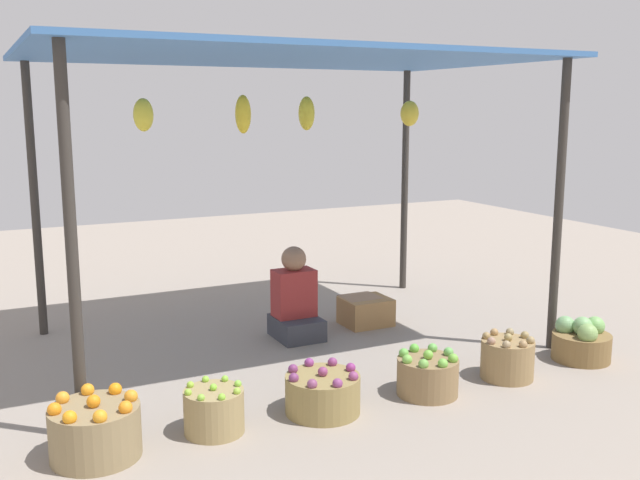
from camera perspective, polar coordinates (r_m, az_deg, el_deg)
ground_plane at (r=6.12m, az=-2.40°, el=-7.90°), size 14.00×14.00×0.00m
market_stall_structure at (r=5.82m, az=-2.56°, el=12.92°), size 3.95×2.51×2.33m
vendor_person at (r=6.12m, az=-1.98°, el=-4.97°), size 0.36×0.44×0.78m
basket_oranges at (r=4.34m, az=-17.28°, el=-14.11°), size 0.50×0.50×0.36m
basket_limes at (r=4.49m, az=-8.34°, el=-13.15°), size 0.36×0.36×0.31m
basket_purple_onions at (r=4.71m, az=0.22°, el=-11.96°), size 0.48×0.48×0.30m
basket_green_apples at (r=5.04m, az=8.47°, el=-10.48°), size 0.42×0.42×0.31m
basket_potatoes at (r=5.43m, az=14.53°, el=-9.00°), size 0.38×0.38×0.33m
basket_cabbages at (r=5.98m, az=19.89°, el=-7.56°), size 0.44×0.44×0.34m
wooden_crate_near_vendor at (r=6.57m, az=3.17°, el=-5.50°), size 0.33×0.29×0.24m
wooden_crate_stacked_rear at (r=6.53m, az=3.62°, el=-5.63°), size 0.41×0.35×0.24m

